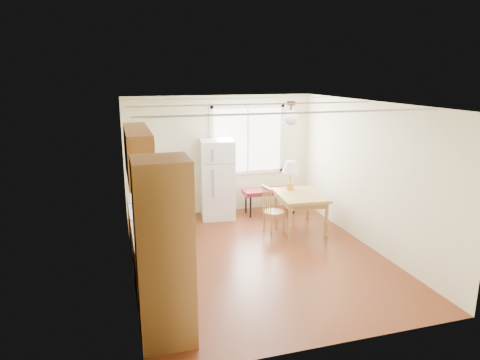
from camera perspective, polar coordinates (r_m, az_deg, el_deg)
name	(u,v)px	position (r m, az deg, el deg)	size (l,w,h in m)	color
room_shell	(258,183)	(6.78, 2.41, -0.39)	(4.60, 5.60, 2.62)	#4E1F10
kitchen_run	(153,232)	(5.98, -11.48, -6.83)	(0.65, 3.40, 2.20)	brown
window_unit	(248,140)	(9.21, 1.01, 5.39)	(1.64, 0.05, 1.51)	white
pendant_light	(291,117)	(7.23, 6.77, 8.37)	(0.26, 0.26, 0.40)	black
refrigerator	(217,179)	(8.82, -3.04, 0.12)	(0.76, 0.76, 1.63)	white
bench	(270,192)	(9.15, 4.03, -1.58)	(1.17, 0.46, 0.54)	maroon
dining_table	(300,199)	(8.28, 8.01, -2.54)	(0.93, 1.18, 0.70)	olive
chair	(270,208)	(7.98, 4.06, -3.68)	(0.42, 0.41, 0.90)	olive
table_lamp	(291,169)	(8.43, 6.76, 1.47)	(0.33, 0.33, 0.58)	gold
coffee_maker	(157,237)	(5.27, -10.95, -7.42)	(0.23, 0.28, 0.38)	black
kettle	(150,226)	(5.79, -11.92, -6.00)	(0.11, 0.11, 0.22)	red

